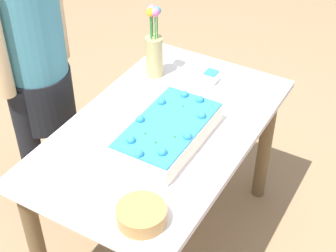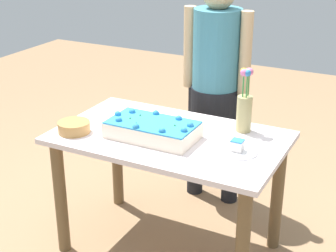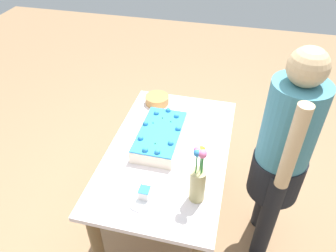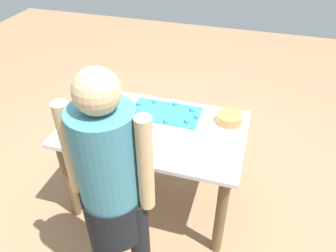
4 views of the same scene
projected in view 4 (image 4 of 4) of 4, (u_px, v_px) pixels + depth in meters
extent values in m
plane|color=#906F4E|center=(155.00, 199.00, 2.64)|extent=(8.00, 8.00, 0.00)
cube|color=silver|center=(153.00, 129.00, 2.21)|extent=(1.23, 0.74, 0.03)
cylinder|color=brown|center=(69.00, 181.00, 2.32)|extent=(0.07, 0.07, 0.70)
cylinder|color=brown|center=(220.00, 216.00, 2.08)|extent=(0.07, 0.07, 0.70)
cylinder|color=brown|center=(105.00, 132.00, 2.78)|extent=(0.07, 0.07, 0.70)
cylinder|color=brown|center=(233.00, 156.00, 2.53)|extent=(0.07, 0.07, 0.70)
cube|color=#FCE7CD|center=(165.00, 118.00, 2.21)|extent=(0.47, 0.26, 0.08)
cube|color=#2D85C4|center=(165.00, 113.00, 2.19)|extent=(0.47, 0.26, 0.01)
sphere|color=#2D85C4|center=(197.00, 117.00, 2.13)|extent=(0.04, 0.04, 0.04)
sphere|color=#2D85C4|center=(192.00, 110.00, 2.20)|extent=(0.04, 0.04, 0.04)
sphere|color=#2D85C4|center=(175.00, 104.00, 2.26)|extent=(0.04, 0.04, 0.04)
sphere|color=#2D85C4|center=(154.00, 102.00, 2.28)|extent=(0.04, 0.04, 0.04)
sphere|color=#2D85C4|center=(139.00, 104.00, 2.26)|extent=(0.04, 0.04, 0.04)
sphere|color=#2D85C4|center=(135.00, 110.00, 2.20)|extent=(0.04, 0.04, 0.04)
sphere|color=#2D85C4|center=(145.00, 117.00, 2.13)|extent=(0.04, 0.04, 0.04)
sphere|color=#2D85C4|center=(166.00, 122.00, 2.09)|extent=(0.04, 0.04, 0.04)
sphere|color=#2D85C4|center=(187.00, 122.00, 2.09)|extent=(0.04, 0.04, 0.04)
cone|color=#2D8438|center=(177.00, 108.00, 2.22)|extent=(0.02, 0.02, 0.02)
cone|color=#2D8438|center=(184.00, 114.00, 2.17)|extent=(0.02, 0.02, 0.02)
cone|color=#2D8438|center=(147.00, 109.00, 2.21)|extent=(0.02, 0.02, 0.02)
cone|color=#2D8438|center=(178.00, 118.00, 2.13)|extent=(0.02, 0.02, 0.02)
cylinder|color=white|center=(101.00, 114.00, 2.32)|extent=(0.21, 0.21, 0.01)
cube|color=white|center=(101.00, 111.00, 2.30)|extent=(0.06, 0.06, 0.05)
cube|color=#2C7EC3|center=(100.00, 107.00, 2.28)|extent=(0.06, 0.06, 0.01)
cube|color=silver|center=(219.00, 148.00, 2.02)|extent=(0.19, 0.07, 0.00)
cylinder|color=tan|center=(90.00, 127.00, 2.03)|extent=(0.08, 0.08, 0.20)
cylinder|color=#2D8438|center=(88.00, 105.00, 1.93)|extent=(0.01, 0.01, 0.14)
sphere|color=yellow|center=(86.00, 96.00, 1.89)|extent=(0.04, 0.04, 0.04)
cylinder|color=#2D8438|center=(88.00, 104.00, 1.94)|extent=(0.01, 0.01, 0.14)
sphere|color=#D5679A|center=(86.00, 94.00, 1.90)|extent=(0.04, 0.04, 0.04)
cylinder|color=#2D8438|center=(85.00, 103.00, 1.95)|extent=(0.01, 0.01, 0.14)
sphere|color=#2F7BBF|center=(83.00, 93.00, 1.91)|extent=(0.04, 0.04, 0.04)
cylinder|color=#2D8438|center=(83.00, 105.00, 1.93)|extent=(0.01, 0.01, 0.14)
sphere|color=pink|center=(81.00, 96.00, 1.89)|extent=(0.04, 0.04, 0.04)
cylinder|color=#2D8438|center=(84.00, 106.00, 1.92)|extent=(0.01, 0.01, 0.14)
sphere|color=pink|center=(82.00, 96.00, 1.88)|extent=(0.03, 0.03, 0.03)
cylinder|color=#AF7D41|center=(229.00, 118.00, 2.23)|extent=(0.18, 0.18, 0.06)
cylinder|color=black|center=(140.00, 247.00, 1.86)|extent=(0.11, 0.11, 0.78)
cylinder|color=black|center=(99.00, 236.00, 1.91)|extent=(0.11, 0.11, 0.78)
cylinder|color=black|center=(115.00, 211.00, 1.72)|extent=(0.32, 0.31, 0.28)
cylinder|color=teal|center=(107.00, 157.00, 1.50)|extent=(0.30, 0.30, 0.52)
sphere|color=tan|center=(97.00, 91.00, 1.29)|extent=(0.20, 0.20, 0.20)
cylinder|color=tan|center=(145.00, 166.00, 1.45)|extent=(0.08, 0.08, 0.52)
cylinder|color=tan|center=(70.00, 150.00, 1.54)|extent=(0.08, 0.08, 0.52)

